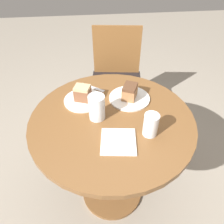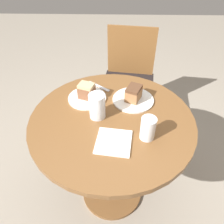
{
  "view_description": "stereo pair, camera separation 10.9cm",
  "coord_description": "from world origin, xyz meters",
  "px_view_note": "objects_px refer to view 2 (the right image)",
  "views": [
    {
      "loc": [
        -0.09,
        -0.81,
        1.5
      ],
      "look_at": [
        0.0,
        0.0,
        0.78
      ],
      "focal_mm": 35.0,
      "sensor_mm": 36.0,
      "label": 1
    },
    {
      "loc": [
        0.02,
        -0.82,
        1.5
      ],
      "look_at": [
        0.0,
        0.0,
        0.78
      ],
      "focal_mm": 35.0,
      "sensor_mm": 36.0,
      "label": 2
    }
  ],
  "objects_px": {
    "cake_slice_near": "(87,91)",
    "glass_water": "(148,129)",
    "plate_far": "(133,100)",
    "cake_slice_far": "(134,93)",
    "glass_lemonade": "(97,107)",
    "plate_near": "(87,98)",
    "chair": "(128,80)"
  },
  "relations": [
    {
      "from": "plate_near",
      "to": "cake_slice_far",
      "type": "relative_size",
      "value": 1.88
    },
    {
      "from": "plate_far",
      "to": "cake_slice_far",
      "type": "relative_size",
      "value": 2.02
    },
    {
      "from": "cake_slice_near",
      "to": "cake_slice_far",
      "type": "xyz_separation_m",
      "value": [
        0.26,
        -0.01,
        -0.0
      ]
    },
    {
      "from": "plate_near",
      "to": "glass_water",
      "type": "relative_size",
      "value": 1.86
    },
    {
      "from": "cake_slice_far",
      "to": "plate_far",
      "type": "bearing_deg",
      "value": 0.0
    },
    {
      "from": "glass_water",
      "to": "chair",
      "type": "bearing_deg",
      "value": 92.72
    },
    {
      "from": "chair",
      "to": "glass_lemonade",
      "type": "bearing_deg",
      "value": -97.04
    },
    {
      "from": "plate_near",
      "to": "glass_water",
      "type": "height_order",
      "value": "glass_water"
    },
    {
      "from": "cake_slice_near",
      "to": "cake_slice_far",
      "type": "relative_size",
      "value": 0.87
    },
    {
      "from": "chair",
      "to": "plate_near",
      "type": "relative_size",
      "value": 4.05
    },
    {
      "from": "plate_far",
      "to": "cake_slice_far",
      "type": "bearing_deg",
      "value": 180.0
    },
    {
      "from": "plate_far",
      "to": "cake_slice_near",
      "type": "relative_size",
      "value": 2.31
    },
    {
      "from": "cake_slice_far",
      "to": "glass_lemonade",
      "type": "height_order",
      "value": "glass_lemonade"
    },
    {
      "from": "cake_slice_near",
      "to": "glass_lemonade",
      "type": "distance_m",
      "value": 0.16
    },
    {
      "from": "chair",
      "to": "plate_near",
      "type": "height_order",
      "value": "chair"
    },
    {
      "from": "glass_water",
      "to": "plate_near",
      "type": "bearing_deg",
      "value": 137.36
    },
    {
      "from": "cake_slice_near",
      "to": "plate_near",
      "type": "bearing_deg",
      "value": 0.0
    },
    {
      "from": "cake_slice_far",
      "to": "glass_lemonade",
      "type": "relative_size",
      "value": 0.85
    },
    {
      "from": "chair",
      "to": "cake_slice_far",
      "type": "bearing_deg",
      "value": -83.21
    },
    {
      "from": "plate_near",
      "to": "cake_slice_far",
      "type": "distance_m",
      "value": 0.26
    },
    {
      "from": "plate_near",
      "to": "plate_far",
      "type": "distance_m",
      "value": 0.26
    },
    {
      "from": "plate_far",
      "to": "cake_slice_far",
      "type": "height_order",
      "value": "cake_slice_far"
    },
    {
      "from": "plate_far",
      "to": "glass_lemonade",
      "type": "height_order",
      "value": "glass_lemonade"
    },
    {
      "from": "cake_slice_near",
      "to": "plate_far",
      "type": "bearing_deg",
      "value": -2.41
    },
    {
      "from": "cake_slice_far",
      "to": "glass_water",
      "type": "bearing_deg",
      "value": -79.59
    },
    {
      "from": "chair",
      "to": "glass_water",
      "type": "bearing_deg",
      "value": -79.79
    },
    {
      "from": "plate_far",
      "to": "glass_water",
      "type": "xyz_separation_m",
      "value": [
        0.05,
        -0.27,
        0.05
      ]
    },
    {
      "from": "cake_slice_near",
      "to": "glass_water",
      "type": "bearing_deg",
      "value": -42.64
    },
    {
      "from": "plate_near",
      "to": "glass_water",
      "type": "xyz_separation_m",
      "value": [
        0.31,
        -0.29,
        0.05
      ]
    },
    {
      "from": "plate_far",
      "to": "glass_water",
      "type": "relative_size",
      "value": 2.0
    },
    {
      "from": "plate_far",
      "to": "cake_slice_near",
      "type": "bearing_deg",
      "value": 177.59
    },
    {
      "from": "plate_near",
      "to": "plate_far",
      "type": "height_order",
      "value": "same"
    }
  ]
}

